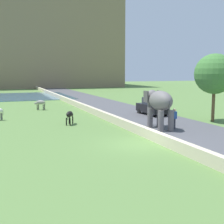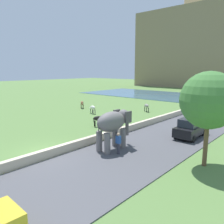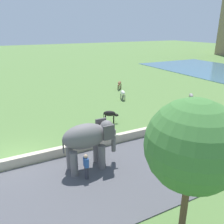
% 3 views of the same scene
% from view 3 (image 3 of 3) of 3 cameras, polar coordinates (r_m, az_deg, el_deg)
% --- Properties ---
extents(ground_plane, '(220.00, 220.00, 0.00)m').
position_cam_3_polar(ground_plane, '(17.26, -22.31, -10.21)').
color(ground_plane, '#567A3D').
extents(barrier_wall, '(0.40, 110.00, 0.66)m').
position_cam_3_polar(barrier_wall, '(24.51, 24.38, -0.69)').
color(barrier_wall, beige).
rests_on(barrier_wall, ground).
extents(elephant, '(1.45, 3.47, 2.99)m').
position_cam_3_polar(elephant, '(14.00, -5.74, -6.49)').
color(elephant, slate).
rests_on(elephant, ground).
extents(person_beside_elephant, '(0.36, 0.22, 1.63)m').
position_cam_3_polar(person_beside_elephant, '(13.58, -6.34, -13.08)').
color(person_beside_elephant, '#33333D').
rests_on(person_beside_elephant, ground).
extents(car_black, '(1.86, 4.03, 1.80)m').
position_cam_3_polar(car_black, '(16.05, 23.13, -9.04)').
color(car_black, black).
rests_on(car_black, ground).
extents(cow_black, '(0.99, 1.37, 1.15)m').
position_cam_3_polar(cow_black, '(21.13, -0.48, -0.52)').
color(cow_black, black).
rests_on(cow_black, ground).
extents(cow_white, '(1.42, 0.71, 1.15)m').
position_cam_3_polar(cow_white, '(28.04, 2.65, 4.68)').
color(cow_white, silver).
rests_on(cow_white, ground).
extents(cow_brown, '(1.29, 1.13, 1.15)m').
position_cam_3_polar(cow_brown, '(32.85, 1.84, 6.99)').
color(cow_brown, brown).
rests_on(cow_brown, ground).
extents(cow_grey, '(1.32, 1.08, 1.15)m').
position_cam_3_polar(cow_grey, '(28.20, 18.79, 3.71)').
color(cow_grey, gray).
rests_on(cow_grey, ground).
extents(tree_near, '(3.54, 3.54, 6.00)m').
position_cam_3_polar(tree_near, '(9.03, 19.06, -7.85)').
color(tree_near, brown).
rests_on(tree_near, ground).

